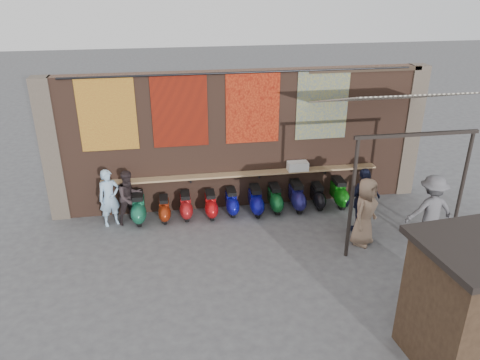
{
  "coord_description": "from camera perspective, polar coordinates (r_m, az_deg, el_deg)",
  "views": [
    {
      "loc": [
        -2.08,
        -9.86,
        6.45
      ],
      "look_at": [
        -0.26,
        1.2,
        1.43
      ],
      "focal_mm": 35.0,
      "sensor_mm": 36.0,
      "label": 1
    }
  ],
  "objects": [
    {
      "name": "ground",
      "position": [
        11.96,
        2.21,
        -8.51
      ],
      "size": [
        70.0,
        70.0,
        0.0
      ],
      "primitive_type": "plane",
      "color": "#474749",
      "rests_on": "ground"
    },
    {
      "name": "brick_wall",
      "position": [
        13.49,
        0.08,
        4.87
      ],
      "size": [
        10.0,
        0.4,
        4.0
      ],
      "primitive_type": "cube",
      "color": "brown",
      "rests_on": "ground"
    },
    {
      "name": "pier_left",
      "position": [
        13.69,
        -21.97,
        3.35
      ],
      "size": [
        0.5,
        0.5,
        4.0
      ],
      "primitive_type": "cube",
      "color": "#4C4238",
      "rests_on": "ground"
    },
    {
      "name": "pier_right",
      "position": [
        15.18,
        19.93,
        5.62
      ],
      "size": [
        0.5,
        0.5,
        4.0
      ],
      "primitive_type": "cube",
      "color": "#4C4238",
      "rests_on": "ground"
    },
    {
      "name": "eating_counter",
      "position": [
        13.47,
        0.33,
        0.74
      ],
      "size": [
        8.0,
        0.32,
        0.05
      ],
      "primitive_type": "cube",
      "color": "#9E7A51",
      "rests_on": "brick_wall"
    },
    {
      "name": "shelf_box",
      "position": [
        13.73,
        7.05,
        1.7
      ],
      "size": [
        0.59,
        0.32,
        0.26
      ],
      "primitive_type": "cube",
      "color": "white",
      "rests_on": "eating_counter"
    },
    {
      "name": "tapestry_redgold",
      "position": [
        12.9,
        -15.88,
        7.71
      ],
      "size": [
        1.5,
        0.02,
        2.0
      ],
      "primitive_type": "cube",
      "color": "maroon",
      "rests_on": "brick_wall"
    },
    {
      "name": "tapestry_sun",
      "position": [
        12.82,
        -7.35,
        8.32
      ],
      "size": [
        1.5,
        0.02,
        2.0
      ],
      "primitive_type": "cube",
      "color": "red",
      "rests_on": "brick_wall"
    },
    {
      "name": "tapestry_orange",
      "position": [
        13.03,
        1.56,
        8.77
      ],
      "size": [
        1.5,
        0.02,
        2.0
      ],
      "primitive_type": "cube",
      "color": "#B63716",
      "rests_on": "brick_wall"
    },
    {
      "name": "tapestry_multi",
      "position": [
        13.54,
        10.01,
        9.01
      ],
      "size": [
        1.5,
        0.02,
        2.0
      ],
      "primitive_type": "cube",
      "color": "navy",
      "rests_on": "brick_wall"
    },
    {
      "name": "hang_rail",
      "position": [
        12.75,
        0.26,
        12.96
      ],
      "size": [
        9.5,
        0.06,
        0.06
      ],
      "primitive_type": "cylinder",
      "rotation": [
        0.0,
        1.57,
        0.0
      ],
      "color": "black",
      "rests_on": "brick_wall"
    },
    {
      "name": "scooter_stool_0",
      "position": [
        13.34,
        -12.25,
        -3.37
      ],
      "size": [
        0.39,
        0.87,
        0.83
      ],
      "primitive_type": null,
      "color": "#175C40",
      "rests_on": "ground"
    },
    {
      "name": "scooter_stool_1",
      "position": [
        13.32,
        -9.21,
        -3.51
      ],
      "size": [
        0.32,
        0.71,
        0.68
      ],
      "primitive_type": null,
      "color": "maroon",
      "rests_on": "ground"
    },
    {
      "name": "scooter_stool_2",
      "position": [
        13.37,
        -6.62,
        -3.13
      ],
      "size": [
        0.34,
        0.76,
        0.73
      ],
      "primitive_type": null,
      "color": "#A61618",
      "rests_on": "ground"
    },
    {
      "name": "scooter_stool_3",
      "position": [
        13.36,
        -3.58,
        -3.03
      ],
      "size": [
        0.34,
        0.76,
        0.72
      ],
      "primitive_type": null,
      "color": "#B10D10",
      "rests_on": "ground"
    },
    {
      "name": "scooter_stool_4",
      "position": [
        13.48,
        -1.03,
        -2.7
      ],
      "size": [
        0.35,
        0.77,
        0.73
      ],
      "primitive_type": null,
      "color": "#0B0D7E",
      "rests_on": "ground"
    },
    {
      "name": "scooter_stool_5",
      "position": [
        13.49,
        1.92,
        -2.53
      ],
      "size": [
        0.38,
        0.84,
        0.79
      ],
      "primitive_type": null,
      "color": "#0C0B77",
      "rests_on": "ground"
    },
    {
      "name": "scooter_stool_6",
      "position": [
        13.67,
        4.3,
        -2.27
      ],
      "size": [
        0.36,
        0.81,
        0.77
      ],
      "primitive_type": null,
      "color": "#105323",
      "rests_on": "ground"
    },
    {
      "name": "scooter_stool_7",
      "position": [
        13.81,
        6.92,
        -1.98
      ],
      "size": [
        0.39,
        0.87,
        0.83
      ],
      "primitive_type": null,
      "color": "#171551",
      "rests_on": "ground"
    },
    {
      "name": "scooter_stool_8",
      "position": [
        14.04,
        9.43,
        -1.96
      ],
      "size": [
        0.33,
        0.74,
        0.7
      ],
      "primitive_type": null,
      "color": "black",
      "rests_on": "ground"
    },
    {
      "name": "scooter_stool_9",
      "position": [
        14.23,
        11.98,
        -1.55
      ],
      "size": [
        0.39,
        0.86,
        0.82
      ],
      "primitive_type": null,
      "color": "#0D610E",
      "rests_on": "ground"
    },
    {
      "name": "diner_left",
      "position": [
        13.2,
        -15.63,
        -2.11
      ],
      "size": [
        0.7,
        0.6,
        1.62
      ],
      "primitive_type": "imported",
      "rotation": [
        0.0,
        0.0,
        0.42
      ],
      "color": "#9CC3E4",
      "rests_on": "ground"
    },
    {
      "name": "diner_right",
      "position": [
        13.2,
        -13.31,
        -2.04
      ],
      "size": [
        0.95,
        0.89,
        1.55
      ],
      "primitive_type": "imported",
      "rotation": [
        0.0,
        0.0,
        0.54
      ],
      "color": "#2C2224",
      "rests_on": "ground"
    },
    {
      "name": "shopper_navy",
      "position": [
        12.75,
        14.75,
        -2.46
      ],
      "size": [
        1.15,
        0.71,
        1.83
      ],
      "primitive_type": "imported",
      "rotation": [
        0.0,
        0.0,
        3.41
      ],
      "color": "black",
      "rests_on": "ground"
    },
    {
      "name": "shopper_grey",
      "position": [
        12.75,
        22.23,
        -3.41
      ],
      "size": [
        1.23,
        0.73,
        1.88
      ],
      "primitive_type": "imported",
      "rotation": [
        0.0,
        0.0,
        3.12
      ],
      "color": "#5F5D63",
      "rests_on": "ground"
    },
    {
      "name": "shopper_tan",
      "position": [
        12.22,
        14.99,
        -3.76
      ],
      "size": [
        1.04,
        1.01,
        1.8
      ],
      "primitive_type": "imported",
      "rotation": [
        0.0,
        0.0,
        0.72
      ],
      "color": "#94765E",
      "rests_on": "ground"
    },
    {
      "name": "market_stall",
      "position": [
        9.35,
        27.22,
        -13.5
      ],
      "size": [
        2.27,
        1.79,
        2.31
      ],
      "primitive_type": "cube",
      "rotation": [
        0.0,
        0.0,
        0.1
      ],
      "color": "black",
      "rests_on": "ground"
    },
    {
      "name": "stall_sign",
      "position": [
        9.56,
        24.64,
        -8.3
      ],
      "size": [
        1.2,
        0.16,
        0.5
      ],
      "primitive_type": "cube",
      "rotation": [
        0.0,
        0.0,
        0.1
      ],
      "color": "gold",
      "rests_on": "market_stall"
    },
    {
      "name": "stall_shelf",
      "position": [
        10.0,
        23.81,
        -12.34
      ],
      "size": [
        1.77,
        0.27,
        0.06
      ],
      "primitive_type": "cube",
      "rotation": [
        0.0,
        0.0,
        0.1
      ],
      "color": "#473321",
      "rests_on": "market_stall"
    },
    {
      "name": "awning_canvas",
      "position": [
        12.46,
        17.83,
        9.53
      ],
      "size": [
        3.2,
        3.28,
        0.97
      ],
      "primitive_type": "cube",
      "rotation": [
        -0.28,
        0.0,
        0.0
      ],
      "color": "beige",
      "rests_on": "brick_wall"
    },
    {
      "name": "awning_ledger",
      "position": [
        13.78,
        15.13,
        12.87
      ],
      "size": [
        3.3,
        0.08,
        0.12
      ],
      "primitive_type": "cube",
      "color": "#33261C",
      "rests_on": "brick_wall"
    },
    {
      "name": "awning_header",
      "position": [
        11.32,
        20.81,
        5.22
      ],
      "size": [
        3.0,
        0.08,
        0.08
      ],
      "primitive_type": "cube",
      "color": "black",
      "rests_on": "awning_post_left"
    },
    {
      "name": "awning_post_left",
      "position": [
        11.28,
        13.47,
        -2.33
      ],
      "size": [
        0.09,
        0.09,
        3.1
      ],
      "primitive_type": "cylinder",
      "color": "black",
      "rests_on": "ground"
    },
    {
      "name": "awning_post_right",
      "position": [
        12.59,
        25.35,
        -1.25
      ],
      "size": [
        0.09,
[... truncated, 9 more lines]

